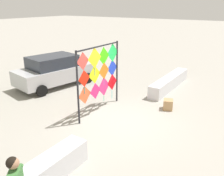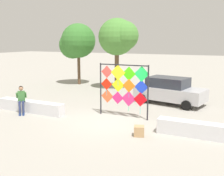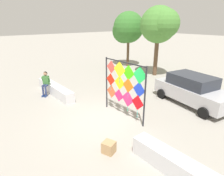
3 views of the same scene
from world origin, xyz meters
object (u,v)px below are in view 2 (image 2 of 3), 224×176
object	(u,v)px
kite_display_rack	(124,85)
cardboard_box_large	(139,131)
seated_vendor	(21,98)
parked_car	(169,90)
tree_broadleaf	(76,42)
tree_far_right	(119,38)

from	to	relation	value
kite_display_rack	cardboard_box_large	world-z (taller)	kite_display_rack
kite_display_rack	seated_vendor	world-z (taller)	kite_display_rack
parked_car	seated_vendor	bearing A→B (deg)	-138.28
parked_car	tree_broadleaf	world-z (taller)	tree_broadleaf
kite_display_rack	tree_broadleaf	world-z (taller)	tree_broadleaf
seated_vendor	cardboard_box_large	bearing A→B (deg)	-3.77
cardboard_box_large	tree_broadleaf	xyz separation A→B (m)	(-9.35, 9.80, 3.40)
cardboard_box_large	tree_far_right	distance (m)	11.23
seated_vendor	tree_broadleaf	xyz separation A→B (m)	(-2.71, 9.36, 2.75)
kite_display_rack	cardboard_box_large	distance (m)	3.09
cardboard_box_large	tree_far_right	bearing A→B (deg)	119.11
tree_far_right	tree_broadleaf	bearing A→B (deg)	172.51
kite_display_rack	seated_vendor	xyz separation A→B (m)	(-5.00, -1.78, -0.76)
tree_far_right	parked_car	bearing A→B (deg)	-33.35
seated_vendor	tree_far_right	world-z (taller)	tree_far_right
cardboard_box_large	seated_vendor	bearing A→B (deg)	176.23
kite_display_rack	cardboard_box_large	xyz separation A→B (m)	(1.64, -2.22, -1.40)
parked_car	cardboard_box_large	xyz separation A→B (m)	(0.32, -6.07, -0.60)
kite_display_rack	cardboard_box_large	bearing A→B (deg)	-53.57
seated_vendor	parked_car	world-z (taller)	parked_car
tree_far_right	cardboard_box_large	bearing A→B (deg)	-60.89
seated_vendor	tree_broadleaf	distance (m)	10.13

